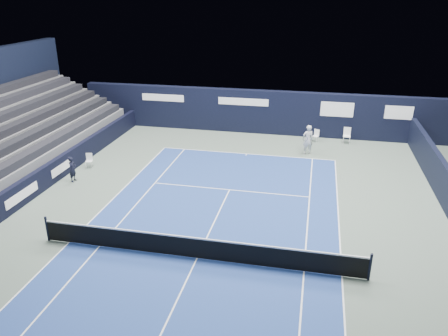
{
  "coord_description": "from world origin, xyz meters",
  "views": [
    {
      "loc": [
        4.04,
        -13.81,
        9.73
      ],
      "look_at": [
        -0.25,
        6.19,
        1.3
      ],
      "focal_mm": 35.0,
      "sensor_mm": 36.0,
      "label": 1
    }
  ],
  "objects_px": {
    "folding_chair_back_b": "(347,134)",
    "tennis_player": "(308,139)",
    "folding_chair_back_a": "(316,135)",
    "line_judge_chair": "(89,159)",
    "tennis_net": "(197,247)"
  },
  "relations": [
    {
      "from": "folding_chair_back_b",
      "to": "tennis_net",
      "type": "xyz_separation_m",
      "value": [
        -6.28,
        -15.44,
        -0.1
      ]
    },
    {
      "from": "folding_chair_back_b",
      "to": "line_judge_chair",
      "type": "xyz_separation_m",
      "value": [
        -14.96,
        -7.65,
        -0.14
      ]
    },
    {
      "from": "tennis_player",
      "to": "folding_chair_back_a",
      "type": "bearing_deg",
      "value": 78.94
    },
    {
      "from": "line_judge_chair",
      "to": "tennis_player",
      "type": "height_order",
      "value": "tennis_player"
    },
    {
      "from": "folding_chair_back_b",
      "to": "tennis_player",
      "type": "height_order",
      "value": "tennis_player"
    },
    {
      "from": "folding_chair_back_a",
      "to": "folding_chair_back_b",
      "type": "height_order",
      "value": "folding_chair_back_b"
    },
    {
      "from": "folding_chair_back_b",
      "to": "tennis_player",
      "type": "bearing_deg",
      "value": -131.95
    },
    {
      "from": "folding_chair_back_b",
      "to": "tennis_player",
      "type": "distance_m",
      "value": 3.7
    },
    {
      "from": "tennis_net",
      "to": "tennis_player",
      "type": "height_order",
      "value": "tennis_player"
    },
    {
      "from": "folding_chair_back_a",
      "to": "folding_chair_back_b",
      "type": "relative_size",
      "value": 0.78
    },
    {
      "from": "folding_chair_back_b",
      "to": "line_judge_chair",
      "type": "height_order",
      "value": "folding_chair_back_b"
    },
    {
      "from": "line_judge_chair",
      "to": "tennis_net",
      "type": "distance_m",
      "value": 11.67
    },
    {
      "from": "folding_chair_back_a",
      "to": "line_judge_chair",
      "type": "relative_size",
      "value": 1.01
    },
    {
      "from": "folding_chair_back_a",
      "to": "line_judge_chair",
      "type": "bearing_deg",
      "value": -126.48
    },
    {
      "from": "folding_chair_back_a",
      "to": "tennis_player",
      "type": "height_order",
      "value": "tennis_player"
    }
  ]
}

